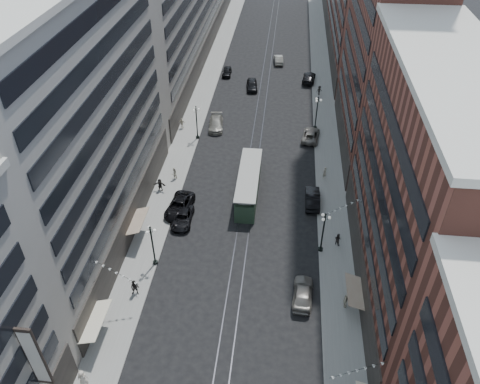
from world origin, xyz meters
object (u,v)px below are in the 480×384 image
at_px(car_4, 303,293).
at_px(pedestrian_7, 338,239).
at_px(car_2, 183,218).
at_px(car_7, 179,206).
at_px(pedestrian_1, 83,378).
at_px(pedestrian_6, 182,123).
at_px(lamppost_se_far, 323,231).
at_px(pedestrian_2, 135,288).
at_px(car_8, 216,124).
at_px(pedestrian_5, 160,185).
at_px(lamppost_se_mid, 317,112).
at_px(lamppost_sw_far, 153,244).
at_px(pedestrian_8, 325,173).
at_px(car_14, 279,59).
at_px(car_10, 313,198).
at_px(car_13, 252,85).
at_px(car_11, 311,135).
at_px(pedestrian_extra_0, 174,173).
at_px(streetcar, 249,185).
at_px(pedestrian_4, 345,301).
at_px(lamppost_sw_mid, 197,121).
at_px(car_9, 227,72).
at_px(car_12, 309,78).
at_px(pedestrian_9, 319,90).

relative_size(car_4, pedestrian_7, 3.09).
distance_m(car_2, car_7, 2.25).
xyz_separation_m(pedestrian_1, pedestrian_6, (-0.36, 44.50, -0.03)).
xyz_separation_m(lamppost_se_far, car_4, (-2.09, -7.15, -2.25)).
relative_size(pedestrian_2, car_8, 0.35).
xyz_separation_m(car_2, pedestrian_2, (-2.56, -11.80, 0.42)).
relative_size(lamppost_se_far, pedestrian_5, 3.09).
bearing_deg(lamppost_se_mid, lamppost_sw_far, -119.90).
bearing_deg(pedestrian_8, car_14, -117.46).
height_order(lamppost_sw_far, pedestrian_5, lamppost_sw_far).
bearing_deg(car_10, lamppost_se_far, 95.41).
relative_size(lamppost_se_mid, car_13, 1.13).
height_order(lamppost_se_mid, car_4, lamppost_se_mid).
xyz_separation_m(lamppost_se_mid, car_11, (-0.80, -3.26, -2.35)).
xyz_separation_m(lamppost_se_far, pedestrian_2, (-19.33, -8.47, -1.99)).
bearing_deg(pedestrian_6, car_14, -112.17).
height_order(car_8, car_14, car_8).
xyz_separation_m(car_7, pedestrian_8, (18.52, 8.78, 0.27)).
relative_size(pedestrian_1, pedestrian_extra_0, 1.05).
distance_m(streetcar, car_14, 44.79).
relative_size(lamppost_se_far, pedestrian_extra_0, 3.18).
bearing_deg(pedestrian_4, lamppost_sw_mid, 42.66).
height_order(car_9, car_11, car_11).
distance_m(lamppost_sw_far, pedestrian_2, 4.98).
bearing_deg(pedestrian_1, pedestrian_5, -105.18).
distance_m(pedestrian_2, car_12, 57.61).
bearing_deg(car_12, pedestrian_9, 113.58).
bearing_deg(car_13, car_14, 64.83).
distance_m(car_9, car_13, 7.90).
bearing_deg(car_14, car_2, 72.58).
distance_m(car_12, car_14, 10.40).
distance_m(car_10, pedestrian_extra_0, 19.20).
bearing_deg(car_11, lamppost_se_mid, -96.10).
xyz_separation_m(car_10, pedestrian_7, (2.75, -7.48, 0.11)).
height_order(car_8, car_9, car_8).
distance_m(car_2, car_13, 38.68).
distance_m(lamppost_se_mid, car_11, 4.10).
bearing_deg(pedestrian_7, car_7, 28.06).
height_order(car_7, pedestrian_8, pedestrian_8).
bearing_deg(pedestrian_8, pedestrian_7, 56.03).
bearing_deg(car_2, pedestrian_4, -31.90).
bearing_deg(lamppost_se_mid, car_4, -93.40).
distance_m(car_7, car_10, 17.11).
bearing_deg(car_2, car_13, 80.65).
bearing_deg(streetcar, lamppost_se_mid, 63.25).
xyz_separation_m(car_14, pedestrian_6, (-14.47, -28.67, 0.25)).
relative_size(lamppost_sw_far, car_9, 1.30).
bearing_deg(pedestrian_2, car_2, 77.67).
bearing_deg(pedestrian_8, lamppost_sw_far, 4.78).
relative_size(car_11, pedestrian_6, 3.04).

